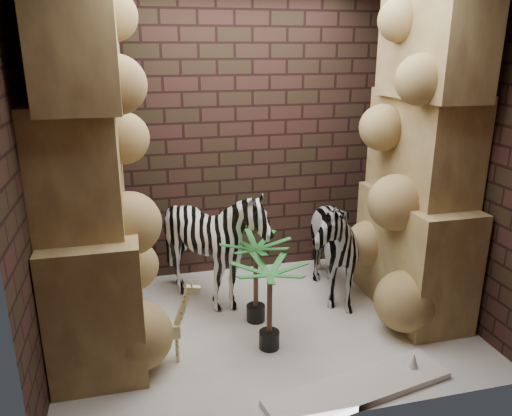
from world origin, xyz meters
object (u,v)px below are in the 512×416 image
object	(u,v)px
zebra_right	(323,234)
palm_back	(270,306)
palm_front	(256,280)
giraffe_toy	(164,323)
surfboard	(359,388)
zebra_left	(214,252)

from	to	relation	value
zebra_right	palm_back	xyz separation A→B (m)	(-0.76, -0.79, -0.27)
palm_front	giraffe_toy	bearing A→B (deg)	-152.54
surfboard	zebra_right	bearing A→B (deg)	67.94
palm_front	palm_back	bearing A→B (deg)	-89.62
zebra_right	surfboard	bearing A→B (deg)	-97.09
zebra_right	giraffe_toy	bearing A→B (deg)	-150.76
surfboard	zebra_left	bearing A→B (deg)	105.98
giraffe_toy	palm_back	bearing A→B (deg)	-0.87
giraffe_toy	zebra_right	bearing A→B (deg)	25.81
zebra_right	giraffe_toy	distance (m)	1.81
zebra_left	surfboard	distance (m)	1.80
zebra_right	giraffe_toy	xyz separation A→B (m)	(-1.61, -0.78, -0.31)
zebra_left	palm_front	bearing A→B (deg)	-43.11
surfboard	giraffe_toy	bearing A→B (deg)	140.42
palm_back	surfboard	distance (m)	0.92
zebra_right	palm_back	bearing A→B (deg)	-130.52
zebra_left	zebra_right	bearing A→B (deg)	5.77
palm_back	surfboard	world-z (taller)	palm_back
zebra_left	giraffe_toy	bearing A→B (deg)	-115.17
palm_front	palm_back	world-z (taller)	palm_front
palm_front	surfboard	world-z (taller)	palm_front
zebra_left	palm_back	distance (m)	0.90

